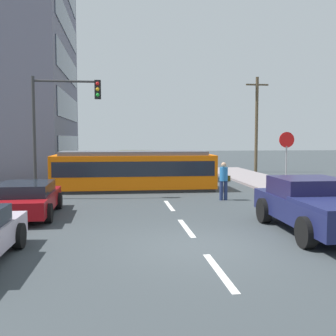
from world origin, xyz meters
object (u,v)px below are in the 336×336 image
(streetcar_tram, at_px, (134,170))
(parked_sedan_mid, at_px, (26,199))
(pickup_truck_parked, at_px, (315,205))
(utility_pole_mid, at_px, (257,123))
(city_bus, at_px, (136,163))
(traffic_light_mast, at_px, (60,114))
(pedestrian_crossing, at_px, (224,179))
(stop_sign, at_px, (286,149))

(streetcar_tram, relative_size, parked_sedan_mid, 1.91)
(pickup_truck_parked, bearing_deg, parked_sedan_mid, 158.19)
(parked_sedan_mid, distance_m, utility_pole_mid, 21.73)
(pickup_truck_parked, xyz_separation_m, parked_sedan_mid, (-8.86, 3.54, -0.17))
(city_bus, bearing_deg, streetcar_tram, -93.54)
(parked_sedan_mid, bearing_deg, traffic_light_mast, 80.89)
(utility_pole_mid, bearing_deg, pedestrian_crossing, -114.94)
(streetcar_tram, distance_m, parked_sedan_mid, 7.62)
(utility_pole_mid, bearing_deg, pickup_truck_parked, -104.90)
(traffic_light_mast, bearing_deg, streetcar_tram, 34.51)
(streetcar_tram, xyz_separation_m, traffic_light_mast, (-3.38, -2.32, 2.75))
(streetcar_tram, relative_size, utility_pole_mid, 1.12)
(parked_sedan_mid, xyz_separation_m, stop_sign, (11.36, 4.23, 1.57))
(traffic_light_mast, distance_m, utility_pole_mid, 18.08)
(pedestrian_crossing, height_order, traffic_light_mast, traffic_light_mast)
(pedestrian_crossing, height_order, parked_sedan_mid, pedestrian_crossing)
(parked_sedan_mid, relative_size, utility_pole_mid, 0.58)
(streetcar_tram, distance_m, city_bus, 6.68)
(pedestrian_crossing, xyz_separation_m, stop_sign, (3.55, 1.57, 1.25))
(city_bus, bearing_deg, stop_sign, -52.13)
(stop_sign, xyz_separation_m, traffic_light_mast, (-10.70, -0.11, 1.62))
(traffic_light_mast, bearing_deg, stop_sign, 0.58)
(parked_sedan_mid, height_order, utility_pole_mid, utility_pole_mid)
(streetcar_tram, height_order, utility_pole_mid, utility_pole_mid)
(stop_sign, relative_size, traffic_light_mast, 0.53)
(pedestrian_crossing, xyz_separation_m, traffic_light_mast, (-7.15, 1.46, 2.87))
(pickup_truck_parked, relative_size, stop_sign, 1.75)
(city_bus, relative_size, parked_sedan_mid, 1.26)
(pedestrian_crossing, relative_size, utility_pole_mid, 0.22)
(streetcar_tram, bearing_deg, traffic_light_mast, -145.49)
(streetcar_tram, xyz_separation_m, parked_sedan_mid, (-4.04, -6.44, -0.43))
(streetcar_tram, height_order, pickup_truck_parked, streetcar_tram)
(pickup_truck_parked, relative_size, traffic_light_mast, 0.92)
(stop_sign, bearing_deg, utility_pole_mid, 77.08)
(streetcar_tram, relative_size, stop_sign, 2.89)
(parked_sedan_mid, bearing_deg, city_bus, 71.23)
(city_bus, distance_m, utility_pole_mid, 10.54)
(pedestrian_crossing, bearing_deg, streetcar_tram, 134.91)
(traffic_light_mast, bearing_deg, parked_sedan_mid, -99.11)
(pickup_truck_parked, height_order, traffic_light_mast, traffic_light_mast)
(city_bus, bearing_deg, utility_pole_mid, 17.75)
(utility_pole_mid, bearing_deg, parked_sedan_mid, -131.05)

